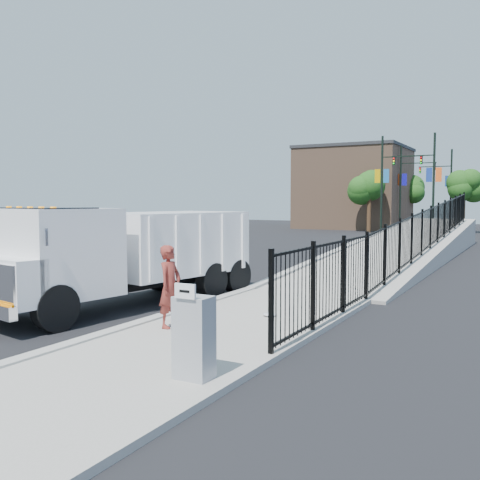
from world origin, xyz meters
The scene contains 18 objects.
ground centered at (0.00, 0.00, 0.00)m, with size 120.00×120.00×0.00m, color black.
sidewalk centered at (1.93, -2.00, 0.06)m, with size 3.55×12.00×0.12m, color #9E998E.
curb centered at (0.00, -2.00, 0.08)m, with size 0.30×12.00×0.16m, color #ADAAA3.
ramp centered at (2.12, 16.00, 0.00)m, with size 3.95×24.00×1.70m, color #9E998E.
iron_fence centered at (3.55, 12.00, 0.90)m, with size 0.10×28.00×1.80m, color black.
truck centered at (-1.98, 0.46, 1.50)m, with size 3.73×8.09×2.67m.
worker centered at (0.83, -1.25, 0.99)m, with size 0.64×0.42×1.74m, color maroon.
utility_cabinet centered at (3.10, -3.74, 0.75)m, with size 0.55×0.40×1.25m, color gray.
arrow_sign centered at (3.10, -3.96, 1.48)m, with size 0.35×0.04×0.22m, color white.
debris centered at (2.20, 0.75, 0.16)m, with size 0.33×0.33×0.08m, color silver.
light_pole_0 centered at (-3.15, 33.22, 4.36)m, with size 3.78×0.22×8.00m.
light_pole_1 centered at (0.27, 33.00, 4.36)m, with size 3.78×0.22×8.00m.
light_pole_2 centered at (-3.45, 41.41, 4.36)m, with size 3.77×0.22×8.00m.
light_pole_3 centered at (-0.37, 47.42, 4.36)m, with size 3.78×0.22×8.00m.
tree_0 centered at (-5.41, 36.70, 3.95)m, with size 2.75×2.75×5.37m.
tree_1 centered at (2.06, 39.12, 3.91)m, with size 2.17×2.17×5.09m.
tree_2 centered at (-4.17, 48.62, 3.95)m, with size 2.70×2.70×5.35m.
building centered at (-9.00, 44.00, 4.00)m, with size 10.00×10.00×8.00m, color #8C664C.
Camera 1 is at (7.53, -10.30, 2.79)m, focal length 40.00 mm.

